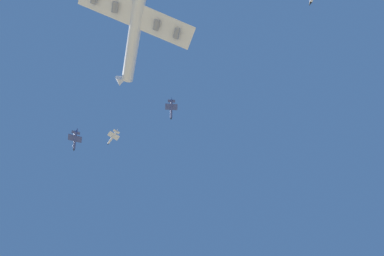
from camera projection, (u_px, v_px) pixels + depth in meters
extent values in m
cylinder|color=white|center=(137.00, 19.00, 138.17)|extent=(46.57, 57.77, 6.40)
cone|color=white|center=(120.00, 82.00, 155.63)|extent=(7.87, 7.67, 6.08)
cube|color=white|center=(137.00, 16.00, 136.37)|extent=(51.47, 49.97, 7.19)
cylinder|color=gray|center=(177.00, 34.00, 136.49)|extent=(5.43, 5.79, 3.00)
cylinder|color=gray|center=(156.00, 25.00, 135.47)|extent=(5.43, 5.79, 3.00)
cylinder|color=gray|center=(115.00, 7.00, 133.43)|extent=(5.43, 5.79, 3.00)
cylinder|color=#38478C|center=(75.00, 140.00, 161.56)|extent=(9.47, 10.95, 1.50)
cone|color=black|center=(74.00, 150.00, 165.23)|extent=(2.43, 2.50, 1.50)
cube|color=#38478C|center=(75.00, 138.00, 160.65)|extent=(8.96, 8.50, 0.24)
cube|color=#38478C|center=(77.00, 131.00, 160.54)|extent=(1.69, 1.97, 2.60)
cube|color=#38478C|center=(76.00, 133.00, 159.03)|extent=(4.97, 4.61, 0.20)
cone|color=black|center=(310.00, 4.00, 136.57)|extent=(2.40, 2.50, 1.50)
cylinder|color=silver|center=(113.00, 137.00, 194.55)|extent=(11.90, 8.01, 1.50)
cone|color=black|center=(108.00, 144.00, 197.65)|extent=(2.49, 2.32, 1.50)
cube|color=silver|center=(114.00, 136.00, 193.76)|extent=(7.90, 9.12, 0.24)
cube|color=silver|center=(117.00, 130.00, 193.95)|extent=(2.16, 1.41, 2.60)
cube|color=silver|center=(116.00, 132.00, 192.45)|extent=(4.19, 5.14, 0.20)
cylinder|color=#38478C|center=(171.00, 109.00, 177.26)|extent=(7.05, 12.34, 1.50)
cone|color=black|center=(171.00, 119.00, 181.10)|extent=(2.23, 2.46, 1.50)
cube|color=#38478C|center=(171.00, 107.00, 176.32)|extent=(9.12, 7.46, 0.24)
cube|color=#38478C|center=(172.00, 100.00, 176.12)|extent=(1.23, 2.24, 2.60)
cube|color=#38478C|center=(172.00, 101.00, 174.62)|extent=(5.19, 3.90, 0.20)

